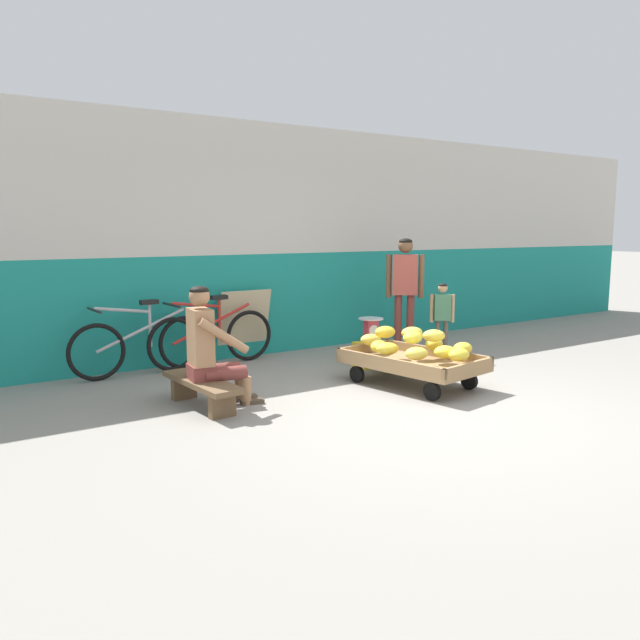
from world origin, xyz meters
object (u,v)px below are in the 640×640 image
Objects in this scene: weighing_scale at (371,330)px; vendor_seated at (210,347)px; customer_adult at (405,283)px; banana_cart at (412,364)px; bicycle_far_left at (212,337)px; low_bench at (202,387)px; customer_child at (442,313)px; sign_board at (244,324)px; plastic_crate at (370,354)px; bicycle_near_left at (142,344)px.

vendor_seated is at bearing -167.46° from weighing_scale.
weighing_scale is 1.01m from customer_adult.
banana_cart is at bearing -103.05° from weighing_scale.
banana_cart is at bearing -12.68° from vendor_seated.
customer_adult is (2.38, -0.79, 0.60)m from bicycle_far_left.
low_bench is (-2.18, 0.48, -0.04)m from banana_cart.
weighing_scale is at bearing -158.34° from customer_adult.
weighing_scale is 1.04m from customer_child.
bicycle_far_left is at bearing 62.39° from low_bench.
vendor_seated is at bearing -114.98° from bicycle_far_left.
low_bench is at bearing -174.45° from customer_child.
weighing_scale is 0.34× the size of sign_board.
bicycle_near_left is (-2.43, 1.11, 0.20)m from plastic_crate.
bicycle_near_left is 3.40m from customer_adult.
banana_cart is at bearing -103.03° from plastic_crate.
plastic_crate is (2.32, 0.52, -0.42)m from vendor_seated.
banana_cart is 1.53m from customer_child.
customer_adult is 0.64m from customer_child.
banana_cart is 1.04m from weighing_scale.
customer_child reaches higher than bicycle_near_left.
vendor_seated is 3.17× the size of plastic_crate.
sign_board is (-1.02, 1.34, -0.02)m from weighing_scale.
bicycle_near_left is 1.71× the size of customer_child.
customer_child is at bearing -9.70° from plastic_crate.
vendor_seated reaches higher than customer_child.
weighing_scale is 1.92m from bicycle_far_left.
customer_adult is (3.25, -0.79, 0.60)m from bicycle_near_left.
customer_adult is at bearing -18.40° from bicycle_far_left.
bicycle_near_left reaches higher than weighing_scale.
bicycle_far_left is (-1.33, 2.11, 0.11)m from banana_cart.
bicycle_near_left is at bearing 155.37° from plastic_crate.
banana_cart is 2.23m from low_bench.
banana_cart is 1.39× the size of low_bench.
vendor_seated reaches higher than plastic_crate.
sign_board reaches higher than bicycle_near_left.
low_bench is 2.32m from sign_board.
plastic_crate is (2.41, 0.51, -0.05)m from low_bench.
banana_cart is at bearing -146.70° from customer_child.
bicycle_near_left reaches higher than plastic_crate.
sign_board is at bearing 127.31° from weighing_scale.
sign_board is (1.30, 1.85, -0.13)m from vendor_seated.
bicycle_near_left is at bearing 93.73° from vendor_seated.
vendor_seated is 1.17× the size of customer_child.
customer_child is (1.01, -0.17, 0.45)m from plastic_crate.
weighing_scale is at bearing -35.62° from bicycle_far_left.
low_bench is at bearing -89.32° from bicycle_near_left.
weighing_scale is 1.68m from sign_board.
customer_child is (3.42, 0.33, 0.40)m from low_bench.
plastic_crate is at bearing -158.41° from customer_adult.
bicycle_far_left is 2.89m from customer_child.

